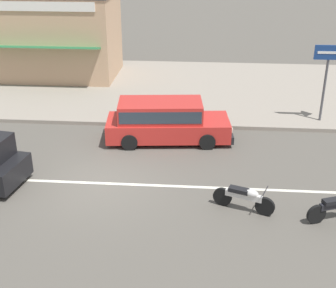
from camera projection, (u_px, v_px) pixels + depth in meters
The scene contains 6 objects.
ground_plane at pixel (102, 183), 14.91m from camera, with size 160.00×160.00×0.00m, color #544F47.
lane_centre_stripe at pixel (102, 183), 14.91m from camera, with size 50.40×0.14×0.01m, color silver.
kerb_strip at pixel (142, 88), 23.74m from camera, with size 68.00×10.00×0.15m, color gray.
minivan_red_1 at pixel (165, 120), 17.64m from camera, with size 4.86×2.20×1.56m.
motorcycle_0 at pixel (244, 197), 13.32m from camera, with size 1.74×0.84×0.80m.
shopfront_corner_warung at pixel (55, 33), 24.69m from camera, with size 6.51×4.93×4.46m.
Camera 1 is at (3.15, -12.82, 7.36)m, focal length 50.00 mm.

